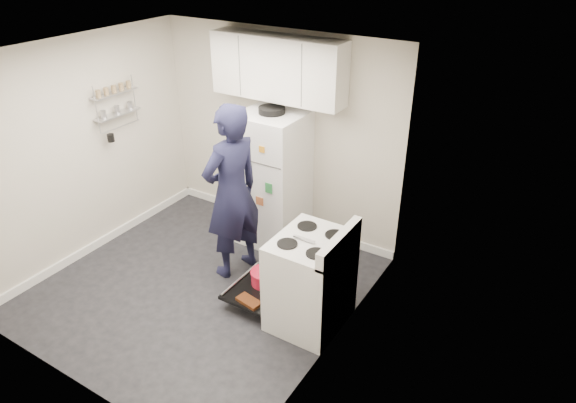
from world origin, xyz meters
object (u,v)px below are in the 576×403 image
Objects in this scene: refrigerator at (273,179)px; person at (232,193)px; electric_range at (309,282)px; open_oven_door at (262,283)px.

refrigerator is 0.87× the size of person.
electric_range is at bearing 88.62° from person.
electric_range is at bearing -44.15° from refrigerator.
open_oven_door is at bearing -62.81° from refrigerator.
open_oven_door is 1.36m from refrigerator.
refrigerator is at bearing -166.08° from person.
refrigerator is 0.80m from person.
open_oven_door is (-0.59, 0.03, -0.28)m from electric_range.
refrigerator is (-1.13, 1.10, 0.36)m from electric_range.
electric_range is at bearing -3.40° from open_oven_door.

